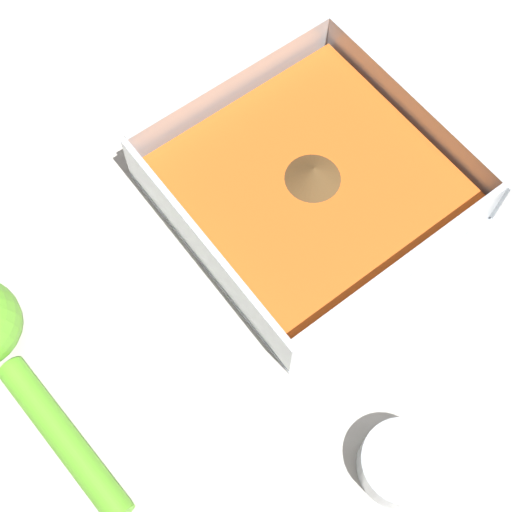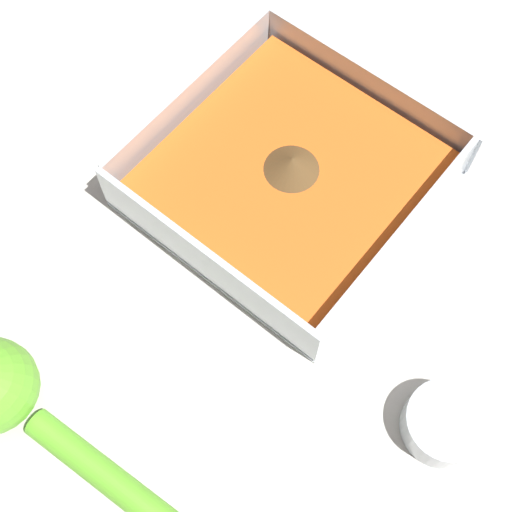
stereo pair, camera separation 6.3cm
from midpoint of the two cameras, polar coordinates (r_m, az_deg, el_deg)
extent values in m
plane|color=beige|center=(0.68, -1.29, 3.62)|extent=(4.00, 4.00, 0.00)
cube|color=silver|center=(0.69, -0.06, 5.45)|extent=(0.25, 0.25, 0.01)
cube|color=silver|center=(0.72, 6.22, 13.12)|extent=(0.25, 0.01, 0.05)
cube|color=silver|center=(0.62, -7.15, -0.61)|extent=(0.25, 0.01, 0.05)
cube|color=silver|center=(0.63, 8.48, 0.81)|extent=(0.01, 0.24, 0.05)
cube|color=silver|center=(0.71, -7.82, 11.99)|extent=(0.01, 0.24, 0.05)
cube|color=orange|center=(0.68, -0.07, 6.23)|extent=(0.23, 0.23, 0.03)
cone|color=brown|center=(0.66, -0.07, 7.27)|extent=(0.05, 0.05, 0.02)
cylinder|color=silver|center=(0.61, 11.92, -13.32)|extent=(0.07, 0.07, 0.03)
cylinder|color=brown|center=(0.61, 11.86, -13.39)|extent=(0.06, 0.06, 0.02)
cylinder|color=#6BC633|center=(0.61, -14.62, -17.25)|extent=(0.16, 0.04, 0.02)
camera|label=1|loc=(0.03, 87.12, 6.11)|focal=50.00mm
camera|label=2|loc=(0.03, -92.88, -6.11)|focal=50.00mm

